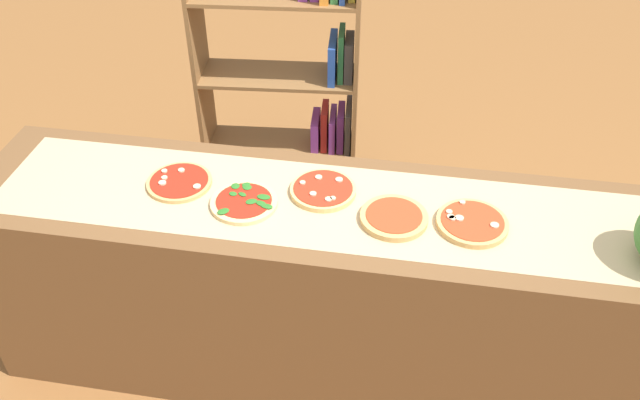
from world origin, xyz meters
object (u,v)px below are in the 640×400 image
Objects in this scene: pizza_spinach_1 at (244,202)px; pizza_plain_3 at (394,217)px; bookshelf at (301,82)px; pizza_mushroom_0 at (179,182)px; pizza_mushroom_4 at (472,223)px; pizza_mushroom_2 at (323,190)px.

pizza_spinach_1 is 1.02× the size of pizza_plain_3.
bookshelf is at bearing 90.25° from pizza_spinach_1.
pizza_mushroom_4 is (1.07, -0.06, 0.00)m from pizza_mushroom_0.
bookshelf is (-0.27, 0.98, -0.11)m from pizza_mushroom_2.
pizza_plain_3 is (0.27, -0.11, 0.00)m from pizza_mushroom_2.
pizza_plain_3 is at bearing -22.86° from pizza_mushroom_2.
bookshelf is at bearing 105.52° from pizza_mushroom_2.
pizza_mushroom_0 is 0.81m from pizza_plain_3.
pizza_spinach_1 is (0.27, -0.08, 0.00)m from pizza_mushroom_0.
bookshelf reaches higher than pizza_mushroom_0.
pizza_spinach_1 is at bearing -156.99° from pizza_mushroom_2.
pizza_spinach_1 is 0.98× the size of pizza_mushroom_4.
pizza_plain_3 reaches higher than pizza_mushroom_0.
pizza_plain_3 is at bearing -63.70° from bookshelf.
pizza_mushroom_0 is 1.00× the size of pizza_spinach_1.
pizza_mushroom_4 is at bearing -3.12° from pizza_mushroom_0.
bookshelf is at bearing 116.30° from pizza_plain_3.
pizza_mushroom_0 is at bearing 174.66° from pizza_plain_3.
pizza_spinach_1 is at bearing -15.73° from pizza_mushroom_0.
pizza_mushroom_2 and pizza_mushroom_4 have the same top height.
pizza_mushroom_0 is at bearing -104.55° from bookshelf.
pizza_mushroom_2 is 1.02m from bookshelf.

